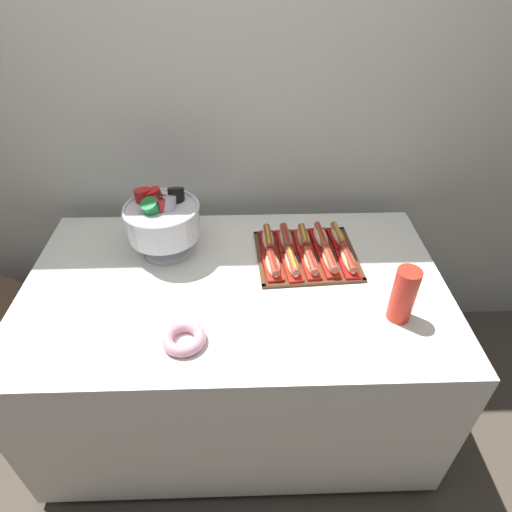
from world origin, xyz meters
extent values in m
plane|color=#4C4238|center=(0.00, 0.00, 0.00)|extent=(10.00, 10.00, 0.00)
cube|color=beige|center=(0.00, 0.61, 1.30)|extent=(6.00, 0.10, 2.60)
cube|color=white|center=(0.00, 0.00, 0.41)|extent=(1.62, 0.95, 0.74)
cylinder|color=black|center=(-0.68, -0.34, 0.02)|extent=(0.05, 0.05, 0.04)
cylinder|color=black|center=(0.68, -0.34, 0.02)|extent=(0.05, 0.05, 0.04)
cylinder|color=black|center=(-0.68, 0.34, 0.02)|extent=(0.05, 0.05, 0.04)
cylinder|color=black|center=(0.68, 0.34, 0.02)|extent=(0.05, 0.05, 0.04)
torus|color=brown|center=(-1.21, 0.24, 0.04)|extent=(0.47, 0.47, 0.07)
torus|color=brown|center=(-1.21, 0.24, 0.12)|extent=(0.49, 0.49, 0.07)
torus|color=brown|center=(-1.21, 0.24, 0.20)|extent=(0.48, 0.48, 0.07)
cube|color=#56331E|center=(0.29, 0.15, 0.79)|extent=(0.43, 0.38, 0.01)
cube|color=#56331E|center=(0.31, -0.02, 0.80)|extent=(0.41, 0.04, 0.01)
cube|color=#56331E|center=(0.28, 0.32, 0.80)|extent=(0.41, 0.04, 0.01)
cube|color=#56331E|center=(0.10, 0.14, 0.80)|extent=(0.04, 0.36, 0.01)
cube|color=#56331E|center=(0.49, 0.16, 0.80)|extent=(0.04, 0.36, 0.01)
cube|color=red|center=(0.15, 0.06, 0.80)|extent=(0.08, 0.17, 0.02)
ellipsoid|color=beige|center=(0.15, 0.06, 0.82)|extent=(0.07, 0.15, 0.04)
cylinder|color=brown|center=(0.15, 0.06, 0.83)|extent=(0.05, 0.15, 0.03)
cylinder|color=red|center=(0.15, 0.06, 0.85)|extent=(0.02, 0.12, 0.01)
cube|color=red|center=(0.22, 0.06, 0.80)|extent=(0.08, 0.19, 0.02)
ellipsoid|color=#E0BC7F|center=(0.22, 0.06, 0.82)|extent=(0.07, 0.17, 0.04)
cylinder|color=#9E4C38|center=(0.22, 0.06, 0.84)|extent=(0.05, 0.16, 0.03)
cylinder|color=yellow|center=(0.22, 0.06, 0.85)|extent=(0.02, 0.13, 0.01)
cube|color=red|center=(0.30, 0.07, 0.80)|extent=(0.07, 0.17, 0.02)
ellipsoid|color=beige|center=(0.30, 0.07, 0.82)|extent=(0.06, 0.16, 0.04)
cylinder|color=#9E4C38|center=(0.30, 0.07, 0.83)|extent=(0.05, 0.15, 0.03)
cylinder|color=red|center=(0.30, 0.07, 0.85)|extent=(0.02, 0.13, 0.01)
cube|color=red|center=(0.37, 0.07, 0.80)|extent=(0.07, 0.17, 0.02)
ellipsoid|color=beige|center=(0.37, 0.07, 0.82)|extent=(0.06, 0.15, 0.04)
cylinder|color=#9E4C38|center=(0.37, 0.07, 0.84)|extent=(0.05, 0.15, 0.03)
cylinder|color=red|center=(0.37, 0.07, 0.85)|extent=(0.02, 0.13, 0.01)
cube|color=red|center=(0.45, 0.07, 0.80)|extent=(0.07, 0.18, 0.02)
ellipsoid|color=#E0BC7F|center=(0.45, 0.07, 0.82)|extent=(0.06, 0.17, 0.04)
cylinder|color=brown|center=(0.45, 0.07, 0.84)|extent=(0.04, 0.16, 0.03)
cylinder|color=red|center=(0.45, 0.07, 0.85)|extent=(0.02, 0.14, 0.01)
cube|color=#B21414|center=(0.14, 0.22, 0.80)|extent=(0.07, 0.17, 0.02)
ellipsoid|color=#E0BC7F|center=(0.14, 0.22, 0.82)|extent=(0.05, 0.16, 0.04)
cylinder|color=brown|center=(0.14, 0.22, 0.84)|extent=(0.03, 0.16, 0.03)
cylinder|color=yellow|center=(0.14, 0.22, 0.85)|extent=(0.01, 0.13, 0.01)
cube|color=red|center=(0.21, 0.23, 0.80)|extent=(0.07, 0.17, 0.02)
ellipsoid|color=#E0BC7F|center=(0.21, 0.23, 0.82)|extent=(0.06, 0.16, 0.04)
cylinder|color=brown|center=(0.21, 0.23, 0.84)|extent=(0.04, 0.16, 0.03)
cylinder|color=red|center=(0.21, 0.23, 0.85)|extent=(0.02, 0.13, 0.01)
cube|color=red|center=(0.29, 0.23, 0.80)|extent=(0.07, 0.16, 0.02)
ellipsoid|color=tan|center=(0.29, 0.23, 0.82)|extent=(0.05, 0.15, 0.04)
cylinder|color=#9E4C38|center=(0.29, 0.23, 0.83)|extent=(0.03, 0.14, 0.03)
cylinder|color=yellow|center=(0.29, 0.23, 0.85)|extent=(0.01, 0.12, 0.01)
cube|color=#B21414|center=(0.36, 0.23, 0.80)|extent=(0.08, 0.17, 0.02)
ellipsoid|color=beige|center=(0.36, 0.23, 0.82)|extent=(0.06, 0.16, 0.04)
cylinder|color=#A8563D|center=(0.36, 0.23, 0.84)|extent=(0.04, 0.16, 0.03)
cylinder|color=red|center=(0.36, 0.23, 0.85)|extent=(0.02, 0.13, 0.01)
cube|color=#B21414|center=(0.44, 0.24, 0.80)|extent=(0.07, 0.16, 0.02)
ellipsoid|color=#E0BC7F|center=(0.44, 0.24, 0.82)|extent=(0.06, 0.15, 0.04)
cylinder|color=#A8563D|center=(0.44, 0.24, 0.83)|extent=(0.04, 0.15, 0.03)
cylinder|color=yellow|center=(0.44, 0.24, 0.85)|extent=(0.02, 0.12, 0.01)
cylinder|color=silver|center=(-0.28, 0.20, 0.79)|extent=(0.20, 0.20, 0.02)
cone|color=silver|center=(-0.28, 0.20, 0.84)|extent=(0.07, 0.07, 0.07)
cylinder|color=silver|center=(-0.28, 0.20, 0.94)|extent=(0.29, 0.29, 0.12)
torus|color=silver|center=(-0.28, 0.20, 1.00)|extent=(0.30, 0.30, 0.02)
cylinder|color=#B7BCC6|center=(-0.26, 0.20, 0.98)|extent=(0.10, 0.13, 0.15)
cylinder|color=black|center=(-0.23, 0.26, 0.98)|extent=(0.09, 0.13, 0.15)
cylinder|color=red|center=(-0.31, 0.26, 0.98)|extent=(0.11, 0.09, 0.14)
cylinder|color=red|center=(-0.36, 0.26, 0.98)|extent=(0.10, 0.10, 0.13)
cylinder|color=#197A33|center=(-0.31, 0.19, 0.98)|extent=(0.09, 0.11, 0.15)
cylinder|color=red|center=(-0.28, 0.20, 0.98)|extent=(0.10, 0.10, 0.13)
cylinder|color=black|center=(-0.28, 0.20, 0.98)|extent=(0.12, 0.09, 0.15)
cylinder|color=red|center=(0.57, -0.20, 0.84)|extent=(0.08, 0.08, 0.11)
cylinder|color=red|center=(0.57, -0.20, 0.86)|extent=(0.08, 0.08, 0.11)
cylinder|color=red|center=(0.57, -0.20, 0.88)|extent=(0.08, 0.08, 0.11)
cylinder|color=red|center=(0.57, -0.20, 0.90)|extent=(0.08, 0.08, 0.11)
cylinder|color=red|center=(0.57, -0.20, 0.92)|extent=(0.08, 0.08, 0.11)
cylinder|color=red|center=(0.57, -0.20, 0.94)|extent=(0.08, 0.08, 0.11)
torus|color=pink|center=(-0.16, -0.29, 0.80)|extent=(0.15, 0.15, 0.04)
camera|label=1|loc=(0.05, -1.23, 1.88)|focal=30.02mm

